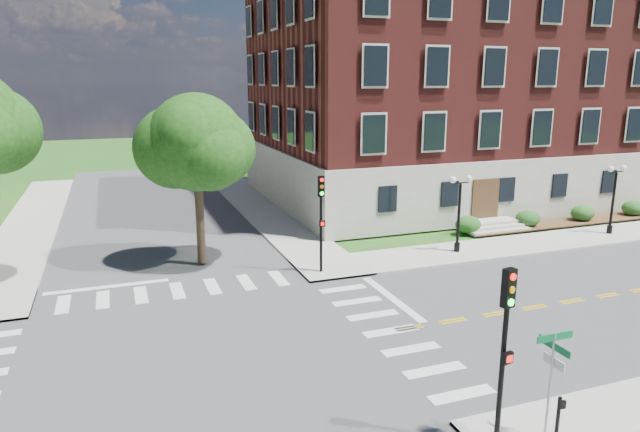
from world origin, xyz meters
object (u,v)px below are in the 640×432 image
object	(u,v)px
push_button_post	(559,415)
twin_lamp_east	(614,195)
traffic_signal_se	(505,334)
street_sign_pole	(552,366)
traffic_signal_ne	(321,211)
twin_lamp_west	(459,209)

from	to	relation	value
push_button_post	twin_lamp_east	bearing A→B (deg)	40.62
traffic_signal_se	push_button_post	bearing A→B (deg)	-14.55
street_sign_pole	push_button_post	xyz separation A→B (m)	(0.42, 0.02, -1.51)
traffic_signal_ne	street_sign_pole	world-z (taller)	traffic_signal_ne
traffic_signal_ne	twin_lamp_east	world-z (taller)	traffic_signal_ne
traffic_signal_ne	twin_lamp_east	distance (m)	19.25
twin_lamp_west	street_sign_pole	xyz separation A→B (m)	(-7.40, -15.43, -0.21)
twin_lamp_east	traffic_signal_ne	bearing A→B (deg)	-178.17
traffic_signal_ne	push_button_post	distance (m)	15.04
twin_lamp_east	street_sign_pole	bearing A→B (deg)	-139.99
traffic_signal_se	twin_lamp_east	bearing A→B (deg)	37.46
traffic_signal_se	twin_lamp_west	world-z (taller)	traffic_signal_se
traffic_signal_ne	twin_lamp_east	size ratio (longest dim) A/B	1.13
traffic_signal_ne	street_sign_pole	distance (m)	14.87
street_sign_pole	traffic_signal_se	bearing A→B (deg)	159.60
traffic_signal_se	twin_lamp_west	distance (m)	17.29
twin_lamp_east	push_button_post	bearing A→B (deg)	-139.38
street_sign_pole	push_button_post	distance (m)	1.57
traffic_signal_se	twin_lamp_east	size ratio (longest dim) A/B	1.13
twin_lamp_west	twin_lamp_east	xyz separation A→B (m)	(10.99, 0.01, 0.00)
traffic_signal_ne	street_sign_pole	bearing A→B (deg)	-86.75
traffic_signal_ne	twin_lamp_west	bearing A→B (deg)	4.22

